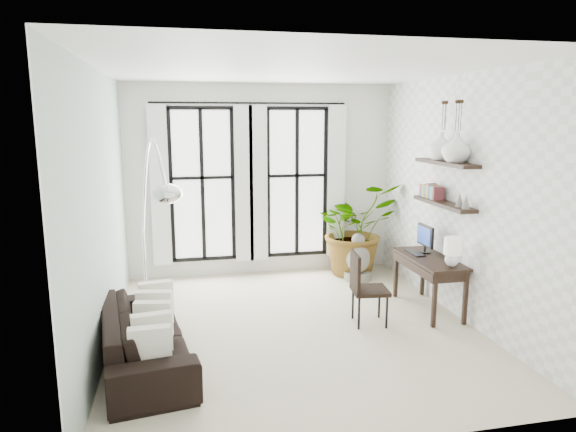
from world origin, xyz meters
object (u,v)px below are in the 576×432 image
object	(u,v)px
plant	(355,228)
arc_lamp	(152,182)
sofa	(145,336)
desk_chair	(364,284)
desk	(431,262)
buddha	(358,260)

from	to	relation	value
plant	arc_lamp	xyz separation A→B (m)	(-3.23, -1.72, 1.08)
sofa	desk_chair	distance (m)	2.77
sofa	desk_chair	world-z (taller)	desk_chair
plant	arc_lamp	size ratio (longest dim) A/B	0.66
desk	plant	bearing A→B (deg)	102.18
arc_lamp	buddha	size ratio (longest dim) A/B	3.05
sofa	plant	size ratio (longest dim) A/B	1.36
sofa	plant	bearing A→B (deg)	-59.03
buddha	plant	bearing A→B (deg)	79.76
desk	buddha	size ratio (longest dim) A/B	1.62
desk_chair	sofa	bearing A→B (deg)	-161.44
sofa	desk_chair	xyz separation A→B (m)	(2.70, 0.56, 0.22)
desk	arc_lamp	world-z (taller)	arc_lamp
sofa	desk_chair	bearing A→B (deg)	-86.44
plant	buddha	world-z (taller)	plant
sofa	arc_lamp	bearing A→B (deg)	-14.03
sofa	plant	distance (m)	4.32
plant	desk_chair	distance (m)	2.26
buddha	desk	bearing A→B (deg)	-72.60
plant	desk	bearing A→B (deg)	-77.82
plant	arc_lamp	distance (m)	3.81
plant	desk	distance (m)	1.98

